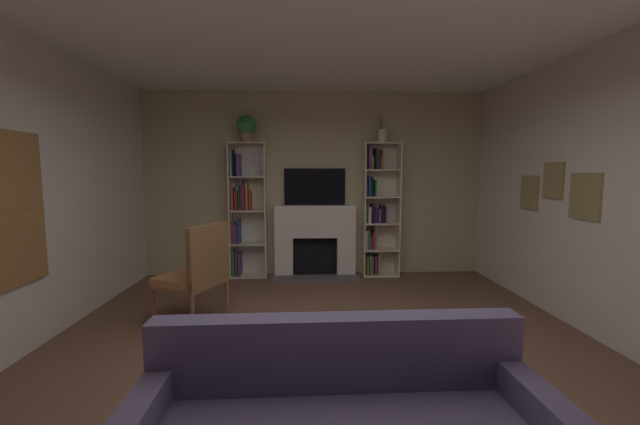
# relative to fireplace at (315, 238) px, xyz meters

# --- Properties ---
(ground_plane) EXTENTS (7.59, 7.59, 0.00)m
(ground_plane) POSITION_rel_fireplace_xyz_m (0.00, -3.04, -0.59)
(ground_plane) COLOR brown
(wall_back_accent) EXTENTS (5.43, 0.06, 2.88)m
(wall_back_accent) POSITION_rel_fireplace_xyz_m (0.00, 0.15, 0.85)
(wall_back_accent) COLOR tan
(wall_back_accent) RESTS_ON ground_plane
(fireplace) EXTENTS (1.36, 0.54, 1.11)m
(fireplace) POSITION_rel_fireplace_xyz_m (0.00, 0.00, 0.00)
(fireplace) COLOR white
(fireplace) RESTS_ON ground_plane
(tv) EXTENTS (0.95, 0.06, 0.57)m
(tv) POSITION_rel_fireplace_xyz_m (0.00, 0.09, 0.81)
(tv) COLOR black
(tv) RESTS_ON fireplace
(bookshelf_left) EXTENTS (0.56, 0.29, 2.07)m
(bookshelf_left) POSITION_rel_fireplace_xyz_m (-1.09, 0.01, 0.44)
(bookshelf_left) COLOR beige
(bookshelf_left) RESTS_ON ground_plane
(bookshelf_right) EXTENTS (0.56, 0.32, 2.07)m
(bookshelf_right) POSITION_rel_fireplace_xyz_m (0.97, 0.00, 0.43)
(bookshelf_right) COLOR beige
(bookshelf_right) RESTS_ON ground_plane
(potted_plant) EXTENTS (0.30, 0.30, 0.41)m
(potted_plant) POSITION_rel_fireplace_xyz_m (-1.03, -0.03, 1.71)
(potted_plant) COLOR #9E724C
(potted_plant) RESTS_ON bookshelf_left
(vase_with_flowers) EXTENTS (0.15, 0.15, 0.40)m
(vase_with_flowers) POSITION_rel_fireplace_xyz_m (1.03, -0.03, 1.60)
(vase_with_flowers) COLOR beige
(vase_with_flowers) RESTS_ON bookshelf_right
(armchair) EXTENTS (0.76, 0.79, 1.08)m
(armchair) POSITION_rel_fireplace_xyz_m (-1.32, -1.91, -0.03)
(armchair) COLOR brown
(armchair) RESTS_ON ground_plane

